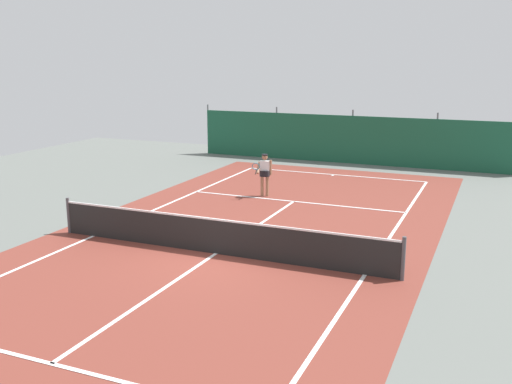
# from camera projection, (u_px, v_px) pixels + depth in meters

# --- Properties ---
(ground_plane) EXTENTS (36.00, 36.00, 0.00)m
(ground_plane) POSITION_uv_depth(u_px,v_px,m) (216.00, 254.00, 15.98)
(ground_plane) COLOR slate
(court_surface) EXTENTS (11.02, 26.60, 0.01)m
(court_surface) POSITION_uv_depth(u_px,v_px,m) (216.00, 254.00, 15.98)
(court_surface) COLOR brown
(court_surface) RESTS_ON ground
(tennis_net) EXTENTS (10.12, 0.10, 1.10)m
(tennis_net) POSITION_uv_depth(u_px,v_px,m) (216.00, 236.00, 15.86)
(tennis_net) COLOR black
(tennis_net) RESTS_ON ground
(back_fence) EXTENTS (16.30, 0.98, 2.70)m
(back_fence) POSITION_uv_depth(u_px,v_px,m) (354.00, 149.00, 29.79)
(back_fence) COLOR #195138
(back_fence) RESTS_ON ground
(tennis_player) EXTENTS (0.59, 0.81, 1.64)m
(tennis_player) POSITION_uv_depth(u_px,v_px,m) (265.00, 172.00, 22.36)
(tennis_player) COLOR #9E7051
(tennis_player) RESTS_ON ground
(tennis_ball_near_player) EXTENTS (0.07, 0.07, 0.07)m
(tennis_ball_near_player) POSITION_uv_depth(u_px,v_px,m) (360.00, 252.00, 16.05)
(tennis_ball_near_player) COLOR #CCDB33
(tennis_ball_near_player) RESTS_ON ground
(parked_car) EXTENTS (2.35, 4.37, 1.68)m
(parked_car) POSITION_uv_depth(u_px,v_px,m) (410.00, 141.00, 31.34)
(parked_car) COLOR black
(parked_car) RESTS_ON ground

